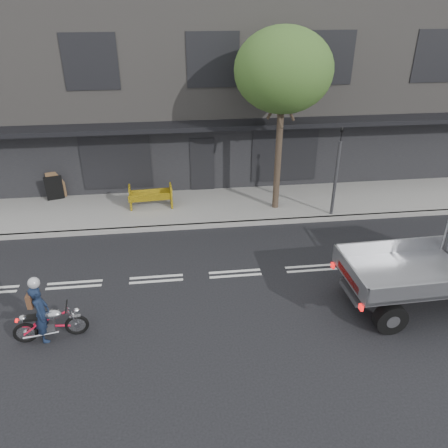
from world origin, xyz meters
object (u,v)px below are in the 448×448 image
Objects in this scene: street_tree at (283,71)px; rider at (41,313)px; sandwich_board at (54,188)px; traffic_light_pole at (336,177)px; construction_barrier at (151,199)px; motorcycle at (50,323)px.

street_tree is 10.69m from rider.
sandwich_board is at bearing 3.25° from rider.
traffic_light_pole is at bearing -29.48° from sandwich_board.
street_tree reaches higher than construction_barrier.
street_tree reaches higher than motorcycle.
rider reaches higher than motorcycle.
motorcycle is (-7.11, -6.43, -4.80)m from street_tree.
street_tree is 3.99× the size of construction_barrier.
sandwich_board is (-3.86, 1.34, 0.07)m from construction_barrier.
rider is 7.18m from construction_barrier.
construction_barrier is (2.42, 6.76, -0.15)m from rider.
construction_barrier reaches higher than motorcycle.
street_tree is 10.72m from motorcycle.
motorcycle is 1.65× the size of sandwich_board.
street_tree reaches higher than traffic_light_pole.
rider is 8.22m from sandwich_board.
motorcycle is at bearing -95.13° from sandwich_board.
traffic_light_pole is 10.75m from motorcycle.
construction_barrier is at bearing 64.58° from motorcycle.
traffic_light_pole reaches higher than motorcycle.
rider is (-7.27, -6.43, -4.50)m from street_tree.
street_tree is 6.73m from construction_barrier.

